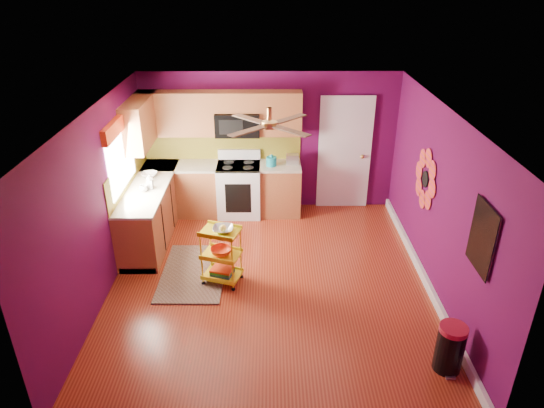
{
  "coord_description": "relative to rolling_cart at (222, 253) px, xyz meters",
  "views": [
    {
      "loc": [
        0.01,
        -5.76,
        4.11
      ],
      "look_at": [
        0.03,
        0.4,
        1.05
      ],
      "focal_mm": 32.0,
      "sensor_mm": 36.0,
      "label": 1
    }
  ],
  "objects": [
    {
      "name": "counter_cup",
      "position": [
        -1.28,
        1.07,
        0.51
      ],
      "size": [
        0.13,
        0.13,
        0.1
      ],
      "primitive_type": "imported",
      "color": "white",
      "rests_on": "lower_cabinets"
    },
    {
      "name": "toaster",
      "position": [
        1.07,
        2.21,
        0.55
      ],
      "size": [
        0.22,
        0.15,
        0.18
      ],
      "primitive_type": "cube",
      "color": "beige",
      "rests_on": "lower_cabinets"
    },
    {
      "name": "right_wall_art",
      "position": [
        2.9,
        -0.35,
        0.96
      ],
      "size": [
        0.04,
        2.74,
        1.04
      ],
      "color": "black",
      "rests_on": "ground"
    },
    {
      "name": "counter_dish",
      "position": [
        -1.33,
        1.67,
        0.49
      ],
      "size": [
        0.26,
        0.26,
        0.06
      ],
      "primitive_type": "imported",
      "color": "white",
      "rests_on": "lower_cabinets"
    },
    {
      "name": "rolling_cart",
      "position": [
        0.0,
        0.0,
        0.0
      ],
      "size": [
        0.61,
        0.52,
        0.94
      ],
      "color": "yellow",
      "rests_on": "ground"
    },
    {
      "name": "upper_cabinetry",
      "position": [
        -0.57,
        2.16,
        1.32
      ],
      "size": [
        2.8,
        2.3,
        1.26
      ],
      "color": "brown",
      "rests_on": "ground"
    },
    {
      "name": "ground",
      "position": [
        0.67,
        -0.01,
        -0.48
      ],
      "size": [
        5.0,
        5.0,
        0.0
      ],
      "primitive_type": "plane",
      "color": "maroon",
      "rests_on": "ground"
    },
    {
      "name": "soap_bottle_b",
      "position": [
        -1.26,
        1.42,
        0.54
      ],
      "size": [
        0.12,
        0.12,
        0.15
      ],
      "primitive_type": "imported",
      "color": "white",
      "rests_on": "lower_cabinets"
    },
    {
      "name": "lower_cabinets",
      "position": [
        -0.67,
        1.8,
        -0.05
      ],
      "size": [
        2.81,
        2.31,
        0.94
      ],
      "color": "brown",
      "rests_on": "ground"
    },
    {
      "name": "trash_can",
      "position": [
        2.67,
        -1.68,
        -0.18
      ],
      "size": [
        0.31,
        0.34,
        0.59
      ],
      "color": "black",
      "rests_on": "ground"
    },
    {
      "name": "shag_rug",
      "position": [
        -0.45,
        0.21,
        -0.47
      ],
      "size": [
        0.94,
        1.51,
        0.02
      ],
      "primitive_type": "cube",
      "rotation": [
        0.0,
        0.0,
        -0.01
      ],
      "color": "black",
      "rests_on": "ground"
    },
    {
      "name": "left_window",
      "position": [
        -1.54,
        1.04,
        1.26
      ],
      "size": [
        0.08,
        1.35,
        1.08
      ],
      "color": "white",
      "rests_on": "ground"
    },
    {
      "name": "panel_door",
      "position": [
        2.03,
        2.46,
        0.54
      ],
      "size": [
        0.95,
        0.11,
        2.15
      ],
      "color": "white",
      "rests_on": "ground"
    },
    {
      "name": "teal_kettle",
      "position": [
        0.7,
        2.14,
        0.54
      ],
      "size": [
        0.18,
        0.18,
        0.21
      ],
      "color": "teal",
      "rests_on": "lower_cabinets"
    },
    {
      "name": "soap_bottle_a",
      "position": [
        -1.2,
        1.17,
        0.56
      ],
      "size": [
        0.09,
        0.1,
        0.21
      ],
      "primitive_type": "imported",
      "color": "#EA3F72",
      "rests_on": "lower_cabinets"
    },
    {
      "name": "room_envelope",
      "position": [
        0.7,
        -0.01,
        1.15
      ],
      "size": [
        4.54,
        5.04,
        2.52
      ],
      "color": "#53093F",
      "rests_on": "ground"
    },
    {
      "name": "electric_range",
      "position": [
        0.12,
        2.16,
        0.0
      ],
      "size": [
        0.76,
        0.66,
        1.13
      ],
      "color": "white",
      "rests_on": "ground"
    },
    {
      "name": "ceiling_fan",
      "position": [
        0.67,
        0.19,
        1.81
      ],
      "size": [
        1.01,
        1.01,
        0.26
      ],
      "color": "#BF8C3F",
      "rests_on": "ground"
    }
  ]
}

